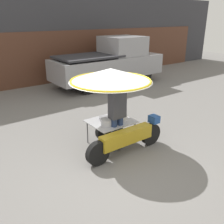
{
  "coord_description": "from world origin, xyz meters",
  "views": [
    {
      "loc": [
        -2.86,
        -3.75,
        3.02
      ],
      "look_at": [
        0.47,
        0.73,
        0.87
      ],
      "focal_mm": 40.0,
      "sensor_mm": 36.0,
      "label": 1
    }
  ],
  "objects": [
    {
      "name": "vendor_person",
      "position": [
        0.43,
        0.47,
        0.94
      ],
      "size": [
        0.38,
        0.22,
        1.68
      ],
      "color": "navy",
      "rests_on": "ground"
    },
    {
      "name": "vendor_motorcycle_cart",
      "position": [
        0.48,
        0.71,
        1.51
      ],
      "size": [
        2.13,
        1.94,
        1.92
      ],
      "color": "black",
      "rests_on": "ground"
    },
    {
      "name": "ground_plane",
      "position": [
        0.0,
        0.0,
        0.0
      ],
      "size": [
        36.0,
        36.0,
        0.0
      ],
      "primitive_type": "plane",
      "color": "slate"
    },
    {
      "name": "shopfront_building",
      "position": [
        0.0,
        8.49,
        2.01
      ],
      "size": [
        28.0,
        2.06,
        4.04
      ],
      "color": "#38383D",
      "rests_on": "ground"
    },
    {
      "name": "pickup_truck",
      "position": [
        4.05,
        5.66,
        1.03
      ],
      "size": [
        5.3,
        1.89,
        2.16
      ],
      "color": "black",
      "rests_on": "ground"
    }
  ]
}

